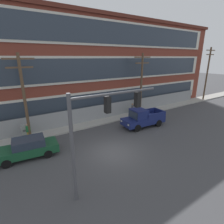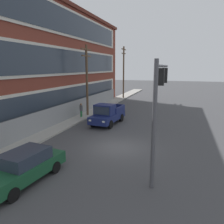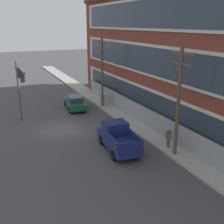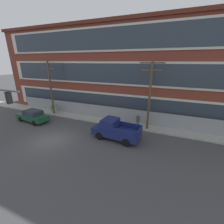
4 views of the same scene
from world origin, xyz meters
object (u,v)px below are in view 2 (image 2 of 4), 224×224
(sedan_dark_green, at_px, (24,166))
(utility_pole_midblock, at_px, (87,77))
(utility_pole_far_east, at_px, (124,70))
(pedestrian_by_fence, at_px, (81,110))
(pickup_truck_navy, at_px, (107,115))
(traffic_signal_mast, at_px, (159,95))

(sedan_dark_green, xyz_separation_m, utility_pole_midblock, (14.54, 3.22, 3.68))
(utility_pole_far_east, xyz_separation_m, pedestrian_by_fence, (-16.48, 0.30, -4.07))
(utility_pole_midblock, relative_size, pedestrian_by_fence, 4.74)
(sedan_dark_green, distance_m, utility_pole_far_east, 30.31)
(pickup_truck_navy, height_order, pedestrian_by_fence, pickup_truck_navy)
(traffic_signal_mast, height_order, pickup_truck_navy, traffic_signal_mast)
(pickup_truck_navy, relative_size, utility_pole_far_east, 0.56)
(traffic_signal_mast, height_order, pedestrian_by_fence, traffic_signal_mast)
(pickup_truck_navy, xyz_separation_m, utility_pole_far_east, (18.01, 3.33, 4.07))
(traffic_signal_mast, relative_size, utility_pole_midblock, 0.74)
(sedan_dark_green, bearing_deg, utility_pole_far_east, 6.06)
(utility_pole_far_east, distance_m, pedestrian_by_fence, 16.97)
(pickup_truck_navy, bearing_deg, traffic_signal_mast, -145.93)
(traffic_signal_mast, distance_m, pickup_truck_navy, 11.08)
(traffic_signal_mast, distance_m, utility_pole_midblock, 14.78)
(traffic_signal_mast, distance_m, utility_pole_far_east, 28.34)
(sedan_dark_green, height_order, utility_pole_midblock, utility_pole_midblock)
(sedan_dark_green, relative_size, utility_pole_far_east, 0.52)
(utility_pole_far_east, relative_size, pedestrian_by_fence, 5.40)
(traffic_signal_mast, bearing_deg, pedestrian_by_fence, 42.86)
(pickup_truck_navy, height_order, sedan_dark_green, pickup_truck_navy)
(pickup_truck_navy, bearing_deg, utility_pole_midblock, 51.41)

